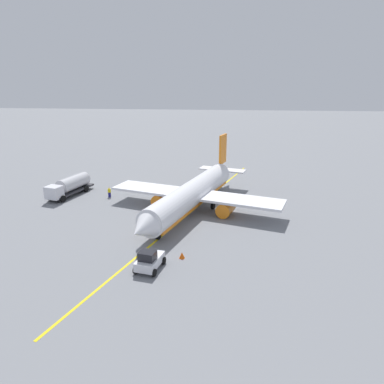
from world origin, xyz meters
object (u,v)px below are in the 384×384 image
object	(u,v)px
pushback_tug	(149,260)
refueling_worker	(109,192)
airplane	(193,194)
safety_cone_nose	(182,255)
fuel_tanker	(70,186)

from	to	relation	value
pushback_tug	refueling_worker	xyz separation A→B (m)	(-22.54, -12.11, -0.19)
airplane	safety_cone_nose	bearing A→B (deg)	1.67
airplane	safety_cone_nose	xyz separation A→B (m)	(15.26, 0.44, -2.26)
airplane	refueling_worker	distance (m)	15.47
pushback_tug	safety_cone_nose	world-z (taller)	pushback_tug
fuel_tanker	pushback_tug	world-z (taller)	fuel_tanker
safety_cone_nose	fuel_tanker	bearing A→B (deg)	-132.19
refueling_worker	safety_cone_nose	distance (m)	24.93
fuel_tanker	pushback_tug	bearing A→B (deg)	40.01
airplane	safety_cone_nose	world-z (taller)	airplane
airplane	pushback_tug	xyz separation A→B (m)	(17.97, -2.55, -1.61)
refueling_worker	airplane	bearing A→B (deg)	72.69
fuel_tanker	airplane	bearing A→B (deg)	77.59
airplane	refueling_worker	size ratio (longest dim) A/B	19.28
airplane	fuel_tanker	world-z (taller)	airplane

